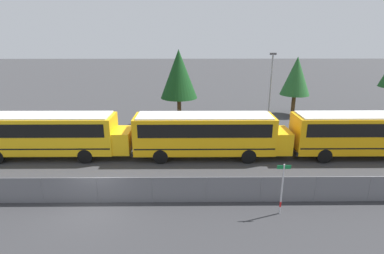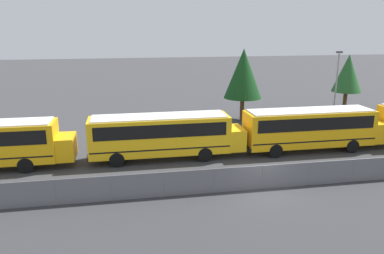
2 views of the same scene
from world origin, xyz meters
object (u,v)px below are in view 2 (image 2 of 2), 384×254
Objects in this scene: tree_2 at (243,74)px; school_bus_1 at (163,133)px; light_pole at (336,84)px; school_bus_2 at (312,126)px; tree_0 at (348,73)px.

school_bus_1 is at bearing -132.30° from tree_2.
tree_2 is at bearing 165.25° from light_pole.
school_bus_2 is 1.55× the size of tree_2.
tree_2 is at bearing -171.44° from tree_0.
school_bus_2 is at bearing -76.86° from tree_2.
tree_2 reaches higher than school_bus_2.
school_bus_2 is 1.76× the size of tree_0.
tree_2 reaches higher than tree_0.
light_pole is at bearing -14.75° from tree_2.
tree_2 is at bearing 103.14° from school_bus_2.
school_bus_1 is 11.86m from school_bus_2.
tree_0 is at bearing 49.41° from school_bus_2.
tree_2 reaches higher than school_bus_1.
school_bus_2 is 1.60× the size of light_pole.
tree_2 is at bearing 47.70° from school_bus_1.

